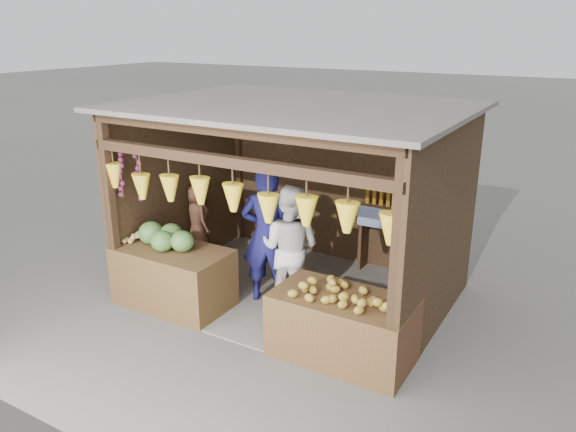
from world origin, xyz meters
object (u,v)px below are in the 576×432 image
object	(u,v)px
counter_left	(174,277)
man_standing	(267,235)
vendor_seated	(198,218)
counter_right	(342,327)
woman_standing	(290,248)

from	to	relation	value
counter_left	man_standing	size ratio (longest dim) A/B	0.81
man_standing	vendor_seated	world-z (taller)	man_standing
counter_left	man_standing	distance (m)	1.38
counter_left	vendor_seated	xyz separation A→B (m)	(-0.49, 1.14, 0.41)
counter_left	man_standing	world-z (taller)	man_standing
vendor_seated	counter_left	bearing A→B (deg)	141.37
counter_right	woman_standing	world-z (taller)	woman_standing
counter_right	man_standing	bearing A→B (deg)	152.80
counter_left	vendor_seated	world-z (taller)	vendor_seated
woman_standing	counter_right	bearing A→B (deg)	138.75
counter_right	vendor_seated	size ratio (longest dim) A/B	1.48
counter_left	counter_right	size ratio (longest dim) A/B	0.98
man_standing	woman_standing	xyz separation A→B (m)	(0.36, -0.02, -0.10)
woman_standing	vendor_seated	world-z (taller)	woman_standing
counter_right	woman_standing	xyz separation A→B (m)	(-1.12, 0.74, 0.47)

